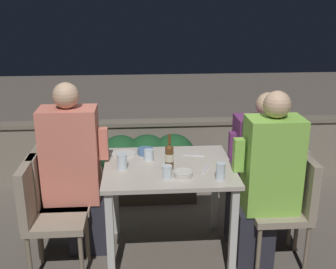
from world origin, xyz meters
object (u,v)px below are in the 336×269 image
at_px(person_coral_top, 75,171).
at_px(chair_right_near, 290,199).
at_px(chair_right_far, 282,183).
at_px(beer_bottle, 169,156).
at_px(chair_left_far, 52,191).
at_px(person_purple_stripe, 259,171).
at_px(person_green_blouse, 267,181).
at_px(chair_left_near, 43,208).

relative_size(person_coral_top, chair_right_near, 1.59).
relative_size(chair_right_far, beer_bottle, 3.26).
bearing_deg(chair_left_far, person_purple_stripe, 0.77).
relative_size(chair_right_near, chair_right_far, 1.00).
xyz_separation_m(person_purple_stripe, beer_bottle, (-0.74, -0.21, 0.23)).
distance_m(chair_right_near, person_green_blouse, 0.25).
height_order(person_coral_top, beer_bottle, person_coral_top).
distance_m(person_coral_top, chair_right_near, 1.63).
distance_m(chair_left_near, person_purple_stripe, 1.67).
bearing_deg(chair_left_far, chair_right_far, 0.69).
xyz_separation_m(chair_left_far, chair_right_near, (1.79, -0.26, 0.00)).
distance_m(chair_left_far, chair_right_near, 1.81).
bearing_deg(person_green_blouse, person_coral_top, 169.35).
height_order(chair_right_near, beer_bottle, beer_bottle).
xyz_separation_m(person_coral_top, person_purple_stripe, (1.44, 0.02, -0.06)).
distance_m(chair_left_near, person_coral_top, 0.37).
distance_m(person_purple_stripe, beer_bottle, 0.80).
xyz_separation_m(person_green_blouse, person_purple_stripe, (0.03, 0.29, -0.05)).
distance_m(chair_right_near, beer_bottle, 0.96).
distance_m(person_green_blouse, chair_right_far, 0.39).
height_order(person_coral_top, chair_right_near, person_coral_top).
relative_size(chair_left_far, person_purple_stripe, 0.68).
relative_size(chair_left_far, chair_right_far, 1.00).
bearing_deg(chair_right_far, person_purple_stripe, 180.00).
height_order(chair_left_far, beer_bottle, beer_bottle).
xyz_separation_m(person_coral_top, beer_bottle, (0.70, -0.19, 0.17)).
distance_m(chair_left_far, chair_right_far, 1.82).
height_order(chair_left_far, chair_right_near, same).
bearing_deg(person_coral_top, person_green_blouse, -10.65).
bearing_deg(chair_right_near, person_coral_top, 170.60).
height_order(chair_right_far, beer_bottle, beer_bottle).
xyz_separation_m(person_coral_top, chair_right_near, (1.60, -0.26, -0.17)).
bearing_deg(person_coral_top, beer_bottle, -15.22).
bearing_deg(chair_left_far, beer_bottle, -12.08).
bearing_deg(chair_left_near, person_purple_stripe, 9.77).
bearing_deg(person_coral_top, chair_left_far, 180.00).
height_order(chair_left_far, person_purple_stripe, person_purple_stripe).
bearing_deg(beer_bottle, person_purple_stripe, 16.03).
distance_m(chair_left_far, person_coral_top, 0.25).
bearing_deg(person_coral_top, chair_left_near, -127.82).
bearing_deg(beer_bottle, chair_left_near, -175.54).
relative_size(person_green_blouse, beer_bottle, 5.09).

